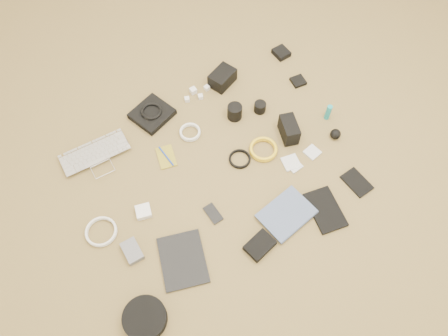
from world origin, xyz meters
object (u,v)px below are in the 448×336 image
dslr_camera (222,78)px  paperback (300,228)px  phone (213,214)px  headphone_case (145,318)px  laptop (99,161)px  tablet (183,260)px

dslr_camera → paperback: bearing=-120.6°
phone → headphone_case: headphone_case is taller
phone → paperback: paperback is taller
phone → headphone_case: 0.55m
laptop → dslr_camera: 0.80m
laptop → tablet: bearing=-78.6°
dslr_camera → tablet: size_ratio=0.57×
phone → headphone_case: (-0.48, -0.27, 0.02)m
laptop → phone: 0.64m
dslr_camera → headphone_case: dslr_camera is taller
dslr_camera → headphone_case: 1.31m
laptop → paperback: (0.65, -0.81, -0.00)m
laptop → headphone_case: (-0.14, -0.81, 0.01)m
laptop → phone: laptop is taller
tablet → phone: tablet is taller
headphone_case → paperback: 0.78m
tablet → paperback: size_ratio=1.04×
tablet → headphone_case: headphone_case is taller
dslr_camera → phone: 0.80m
paperback → phone: bearing=38.8°
tablet → phone: 0.26m
laptop → dslr_camera: dslr_camera is taller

